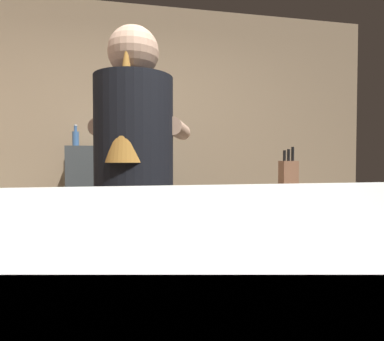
{
  "coord_description": "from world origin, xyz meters",
  "views": [
    {
      "loc": [
        -0.06,
        -1.23,
        1.1
      ],
      "look_at": [
        0.04,
        -0.75,
        1.08
      ],
      "focal_mm": 30.04,
      "sensor_mm": 36.0,
      "label": 1
    }
  ],
  "objects_px": {
    "knife_block": "(288,176)",
    "bottle_hot_sauce": "(119,139)",
    "mixing_bowl": "(116,190)",
    "bottle_soy": "(76,138)",
    "chefs_knife": "(183,195)",
    "bartender": "(134,190)",
    "bottle_vinegar": "(150,138)"
  },
  "relations": [
    {
      "from": "bottle_soy",
      "to": "bartender",
      "type": "bearing_deg",
      "value": -74.05
    },
    {
      "from": "bartender",
      "to": "bottle_hot_sauce",
      "type": "xyz_separation_m",
      "value": [
        -0.12,
        1.69,
        0.33
      ]
    },
    {
      "from": "knife_block",
      "to": "chefs_knife",
      "type": "bearing_deg",
      "value": -175.8
    },
    {
      "from": "bottle_soy",
      "to": "bottle_vinegar",
      "type": "xyz_separation_m",
      "value": [
        0.7,
        -0.13,
        0.0
      ]
    },
    {
      "from": "knife_block",
      "to": "bottle_hot_sauce",
      "type": "xyz_separation_m",
      "value": [
        -1.08,
        1.24,
        0.3
      ]
    },
    {
      "from": "knife_block",
      "to": "bottle_vinegar",
      "type": "relative_size",
      "value": 1.35
    },
    {
      "from": "mixing_bowl",
      "to": "bottle_vinegar",
      "type": "xyz_separation_m",
      "value": [
        0.28,
        1.13,
        0.39
      ]
    },
    {
      "from": "bartender",
      "to": "bottle_soy",
      "type": "height_order",
      "value": "bartender"
    },
    {
      "from": "bottle_vinegar",
      "to": "chefs_knife",
      "type": "bearing_deg",
      "value": -85.46
    },
    {
      "from": "bartender",
      "to": "mixing_bowl",
      "type": "xyz_separation_m",
      "value": [
        -0.1,
        0.57,
        -0.05
      ]
    },
    {
      "from": "chefs_knife",
      "to": "bottle_hot_sauce",
      "type": "distance_m",
      "value": 1.41
    },
    {
      "from": "knife_block",
      "to": "bottle_hot_sauce",
      "type": "height_order",
      "value": "bottle_hot_sauce"
    },
    {
      "from": "bartender",
      "to": "mixing_bowl",
      "type": "relative_size",
      "value": 9.31
    },
    {
      "from": "knife_block",
      "to": "mixing_bowl",
      "type": "distance_m",
      "value": 1.07
    },
    {
      "from": "mixing_bowl",
      "to": "bottle_hot_sauce",
      "type": "relative_size",
      "value": 1.0
    },
    {
      "from": "bottle_hot_sauce",
      "to": "bottle_vinegar",
      "type": "relative_size",
      "value": 0.84
    },
    {
      "from": "knife_block",
      "to": "bottle_hot_sauce",
      "type": "distance_m",
      "value": 1.67
    },
    {
      "from": "mixing_bowl",
      "to": "bartender",
      "type": "bearing_deg",
      "value": -80.4
    },
    {
      "from": "chefs_knife",
      "to": "mixing_bowl",
      "type": "bearing_deg",
      "value": 160.65
    },
    {
      "from": "mixing_bowl",
      "to": "bottle_vinegar",
      "type": "relative_size",
      "value": 0.84
    },
    {
      "from": "bottle_hot_sauce",
      "to": "bottle_soy",
      "type": "relative_size",
      "value": 0.85
    },
    {
      "from": "mixing_bowl",
      "to": "bottle_soy",
      "type": "height_order",
      "value": "bottle_soy"
    },
    {
      "from": "bottle_hot_sauce",
      "to": "bottle_vinegar",
      "type": "height_order",
      "value": "bottle_vinegar"
    },
    {
      "from": "mixing_bowl",
      "to": "bottle_hot_sauce",
      "type": "xyz_separation_m",
      "value": [
        -0.02,
        1.13,
        0.38
      ]
    },
    {
      "from": "chefs_knife",
      "to": "bottle_hot_sauce",
      "type": "xyz_separation_m",
      "value": [
        -0.4,
        1.29,
        0.4
      ]
    },
    {
      "from": "bottle_soy",
      "to": "mixing_bowl",
      "type": "bearing_deg",
      "value": -71.32
    },
    {
      "from": "mixing_bowl",
      "to": "chefs_knife",
      "type": "xyz_separation_m",
      "value": [
        0.38,
        -0.16,
        -0.02
      ]
    },
    {
      "from": "chefs_knife",
      "to": "bottle_soy",
      "type": "xyz_separation_m",
      "value": [
        -0.8,
        1.42,
        0.41
      ]
    },
    {
      "from": "chefs_knife",
      "to": "bottle_vinegar",
      "type": "xyz_separation_m",
      "value": [
        -0.1,
        1.29,
        0.41
      ]
    },
    {
      "from": "bartender",
      "to": "bottle_hot_sauce",
      "type": "bearing_deg",
      "value": 21.28
    },
    {
      "from": "mixing_bowl",
      "to": "chefs_knife",
      "type": "height_order",
      "value": "mixing_bowl"
    },
    {
      "from": "mixing_bowl",
      "to": "chefs_knife",
      "type": "relative_size",
      "value": 0.75
    }
  ]
}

